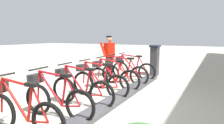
{
  "coord_description": "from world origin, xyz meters",
  "views": [
    {
      "loc": [
        -2.25,
        4.09,
        1.68
      ],
      "look_at": [
        0.5,
        -1.26,
        0.9
      ],
      "focal_mm": 32.97,
      "sensor_mm": 36.0,
      "label": 1
    }
  ],
  "objects_px": {
    "worker_near_rack": "(109,55)",
    "bike_docked_0": "(131,69)",
    "payment_kiosk": "(155,60)",
    "bike_docked_3": "(97,81)",
    "bike_docked_5": "(55,98)",
    "bike_docked_2": "(111,76)",
    "bike_docked_6": "(20,111)",
    "bike_docked_4": "(79,88)",
    "bike_docked_1": "(122,72)"
  },
  "relations": [
    {
      "from": "worker_near_rack",
      "to": "bike_docked_0",
      "type": "bearing_deg",
      "value": 171.96
    },
    {
      "from": "payment_kiosk",
      "to": "bike_docked_3",
      "type": "relative_size",
      "value": 0.74
    },
    {
      "from": "bike_docked_3",
      "to": "bike_docked_5",
      "type": "bearing_deg",
      "value": 90.0
    },
    {
      "from": "bike_docked_2",
      "to": "bike_docked_6",
      "type": "height_order",
      "value": "same"
    },
    {
      "from": "bike_docked_4",
      "to": "bike_docked_5",
      "type": "distance_m",
      "value": 0.83
    },
    {
      "from": "payment_kiosk",
      "to": "bike_docked_6",
      "type": "bearing_deg",
      "value": 84.68
    },
    {
      "from": "bike_docked_5",
      "to": "bike_docked_0",
      "type": "bearing_deg",
      "value": -90.0
    },
    {
      "from": "bike_docked_1",
      "to": "worker_near_rack",
      "type": "bearing_deg",
      "value": -43.28
    },
    {
      "from": "bike_docked_0",
      "to": "bike_docked_2",
      "type": "xyz_separation_m",
      "value": [
        0.0,
        1.66,
        0.0
      ]
    },
    {
      "from": "bike_docked_3",
      "to": "bike_docked_4",
      "type": "xyz_separation_m",
      "value": [
        0.0,
        0.83,
        0.0
      ]
    },
    {
      "from": "bike_docked_1",
      "to": "bike_docked_2",
      "type": "distance_m",
      "value": 0.83
    },
    {
      "from": "bike_docked_6",
      "to": "bike_docked_4",
      "type": "bearing_deg",
      "value": -90.0
    },
    {
      "from": "payment_kiosk",
      "to": "bike_docked_1",
      "type": "xyz_separation_m",
      "value": [
        0.57,
        1.99,
        -0.24
      ]
    },
    {
      "from": "bike_docked_0",
      "to": "bike_docked_1",
      "type": "bearing_deg",
      "value": 90.0
    },
    {
      "from": "bike_docked_6",
      "to": "worker_near_rack",
      "type": "distance_m",
      "value": 5.24
    },
    {
      "from": "payment_kiosk",
      "to": "bike_docked_3",
      "type": "height_order",
      "value": "payment_kiosk"
    },
    {
      "from": "bike_docked_1",
      "to": "bike_docked_2",
      "type": "bearing_deg",
      "value": 90.0
    },
    {
      "from": "bike_docked_1",
      "to": "payment_kiosk",
      "type": "bearing_deg",
      "value": -106.02
    },
    {
      "from": "bike_docked_2",
      "to": "bike_docked_0",
      "type": "bearing_deg",
      "value": -90.0
    },
    {
      "from": "payment_kiosk",
      "to": "bike_docked_5",
      "type": "bearing_deg",
      "value": 83.85
    },
    {
      "from": "bike_docked_0",
      "to": "worker_near_rack",
      "type": "bearing_deg",
      "value": -8.04
    },
    {
      "from": "bike_docked_6",
      "to": "bike_docked_3",
      "type": "bearing_deg",
      "value": -90.0
    },
    {
      "from": "bike_docked_1",
      "to": "bike_docked_2",
      "type": "height_order",
      "value": "same"
    },
    {
      "from": "bike_docked_0",
      "to": "bike_docked_3",
      "type": "height_order",
      "value": "same"
    },
    {
      "from": "bike_docked_4",
      "to": "bike_docked_1",
      "type": "bearing_deg",
      "value": -90.0
    },
    {
      "from": "bike_docked_1",
      "to": "worker_near_rack",
      "type": "xyz_separation_m",
      "value": [
        1.04,
        -0.97,
        0.48
      ]
    },
    {
      "from": "bike_docked_1",
      "to": "bike_docked_3",
      "type": "bearing_deg",
      "value": 90.0
    },
    {
      "from": "bike_docked_4",
      "to": "bike_docked_3",
      "type": "bearing_deg",
      "value": -90.0
    },
    {
      "from": "bike_docked_6",
      "to": "worker_near_rack",
      "type": "bearing_deg",
      "value": -78.56
    },
    {
      "from": "payment_kiosk",
      "to": "bike_docked_6",
      "type": "xyz_separation_m",
      "value": [
        0.57,
        6.13,
        -0.24
      ]
    },
    {
      "from": "bike_docked_2",
      "to": "bike_docked_6",
      "type": "distance_m",
      "value": 3.32
    },
    {
      "from": "bike_docked_0",
      "to": "bike_docked_6",
      "type": "height_order",
      "value": "same"
    },
    {
      "from": "bike_docked_5",
      "to": "bike_docked_6",
      "type": "relative_size",
      "value": 1.0
    },
    {
      "from": "bike_docked_2",
      "to": "worker_near_rack",
      "type": "distance_m",
      "value": 2.13
    },
    {
      "from": "bike_docked_2",
      "to": "bike_docked_3",
      "type": "xyz_separation_m",
      "value": [
        0.0,
        0.83,
        0.0
      ]
    },
    {
      "from": "bike_docked_1",
      "to": "bike_docked_2",
      "type": "relative_size",
      "value": 1.0
    },
    {
      "from": "bike_docked_5",
      "to": "payment_kiosk",
      "type": "bearing_deg",
      "value": -96.15
    },
    {
      "from": "payment_kiosk",
      "to": "bike_docked_0",
      "type": "distance_m",
      "value": 1.32
    },
    {
      "from": "bike_docked_4",
      "to": "bike_docked_5",
      "type": "relative_size",
      "value": 1.0
    },
    {
      "from": "bike_docked_2",
      "to": "bike_docked_3",
      "type": "relative_size",
      "value": 1.0
    },
    {
      "from": "bike_docked_0",
      "to": "bike_docked_6",
      "type": "distance_m",
      "value": 4.97
    },
    {
      "from": "bike_docked_3",
      "to": "worker_near_rack",
      "type": "bearing_deg",
      "value": -68.53
    },
    {
      "from": "bike_docked_2",
      "to": "worker_near_rack",
      "type": "bearing_deg",
      "value": -60.14
    },
    {
      "from": "bike_docked_5",
      "to": "worker_near_rack",
      "type": "distance_m",
      "value": 4.44
    },
    {
      "from": "bike_docked_4",
      "to": "worker_near_rack",
      "type": "distance_m",
      "value": 3.64
    },
    {
      "from": "bike_docked_1",
      "to": "bike_docked_6",
      "type": "distance_m",
      "value": 4.14
    },
    {
      "from": "bike_docked_3",
      "to": "bike_docked_1",
      "type": "bearing_deg",
      "value": -90.0
    },
    {
      "from": "bike_docked_3",
      "to": "worker_near_rack",
      "type": "xyz_separation_m",
      "value": [
        1.04,
        -2.63,
        0.48
      ]
    },
    {
      "from": "bike_docked_5",
      "to": "bike_docked_6",
      "type": "height_order",
      "value": "same"
    },
    {
      "from": "bike_docked_0",
      "to": "bike_docked_1",
      "type": "xyz_separation_m",
      "value": [
        0.0,
        0.83,
        0.0
      ]
    }
  ]
}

